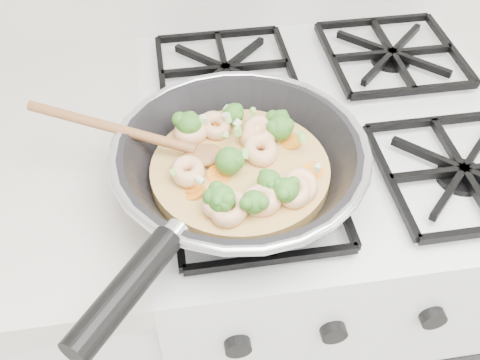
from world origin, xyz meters
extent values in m
cube|color=white|center=(0.00, 1.70, 0.45)|extent=(0.60, 0.60, 0.90)
cube|color=black|center=(0.00, 1.70, 0.91)|extent=(0.56, 0.56, 0.02)
torus|color=silver|center=(-0.17, 1.57, 0.99)|extent=(0.34, 0.34, 0.01)
cylinder|color=black|center=(-0.32, 1.37, 0.99)|extent=(0.13, 0.15, 0.04)
cylinder|color=tan|center=(-0.17, 1.57, 0.95)|extent=(0.24, 0.24, 0.02)
ellipsoid|color=#975F37|center=(-0.22, 1.59, 0.97)|extent=(0.07, 0.06, 0.02)
cylinder|color=#975F37|center=(-0.33, 1.63, 0.99)|extent=(0.22, 0.10, 0.05)
torus|color=#F6C591|center=(-0.24, 1.56, 0.97)|extent=(0.06, 0.05, 0.02)
torus|color=#F6C591|center=(-0.19, 1.65, 0.97)|extent=(0.07, 0.07, 0.02)
torus|color=#F6C591|center=(-0.13, 1.63, 0.97)|extent=(0.07, 0.07, 0.04)
torus|color=#F6C591|center=(-0.11, 1.51, 0.97)|extent=(0.06, 0.06, 0.02)
torus|color=#F6C591|center=(-0.23, 1.64, 0.97)|extent=(0.08, 0.08, 0.03)
torus|color=#F6C591|center=(-0.10, 1.51, 0.97)|extent=(0.08, 0.08, 0.03)
torus|color=#F6C591|center=(-0.20, 1.49, 0.97)|extent=(0.08, 0.08, 0.03)
torus|color=#F6C591|center=(-0.14, 1.59, 0.97)|extent=(0.06, 0.06, 0.02)
torus|color=#F6C591|center=(-0.15, 1.49, 0.97)|extent=(0.07, 0.07, 0.03)
torus|color=#F6C591|center=(-0.21, 1.50, 0.97)|extent=(0.07, 0.07, 0.02)
torus|color=#F6C591|center=(-0.14, 1.61, 0.97)|extent=(0.06, 0.06, 0.03)
ellipsoid|color=#44852B|center=(-0.12, 1.50, 0.98)|extent=(0.04, 0.04, 0.03)
ellipsoid|color=#44852B|center=(-0.14, 1.52, 0.98)|extent=(0.04, 0.04, 0.03)
ellipsoid|color=#44852B|center=(-0.10, 1.63, 0.98)|extent=(0.04, 0.04, 0.03)
ellipsoid|color=#44852B|center=(-0.23, 1.64, 0.98)|extent=(0.05, 0.05, 0.04)
ellipsoid|color=#44852B|center=(-0.17, 1.48, 0.98)|extent=(0.04, 0.04, 0.03)
ellipsoid|color=#44852B|center=(-0.21, 1.49, 0.98)|extent=(0.04, 0.04, 0.03)
ellipsoid|color=#44852B|center=(-0.18, 1.56, 0.98)|extent=(0.05, 0.05, 0.04)
ellipsoid|color=#44852B|center=(-0.20, 1.50, 0.98)|extent=(0.05, 0.05, 0.04)
ellipsoid|color=#44852B|center=(-0.17, 1.65, 0.98)|extent=(0.04, 0.04, 0.03)
ellipsoid|color=#44852B|center=(-0.11, 1.61, 0.98)|extent=(0.05, 0.05, 0.04)
cylinder|color=orange|center=(-0.20, 1.58, 0.96)|extent=(0.03, 0.03, 0.01)
cylinder|color=orange|center=(-0.23, 1.54, 0.96)|extent=(0.04, 0.04, 0.00)
cylinder|color=orange|center=(-0.15, 1.50, 0.96)|extent=(0.04, 0.04, 0.01)
cylinder|color=orange|center=(-0.23, 1.64, 0.96)|extent=(0.05, 0.05, 0.01)
cylinder|color=orange|center=(-0.10, 1.52, 0.96)|extent=(0.05, 0.05, 0.01)
cylinder|color=orange|center=(-0.09, 1.60, 0.96)|extent=(0.04, 0.04, 0.01)
cylinder|color=orange|center=(-0.10, 1.51, 0.96)|extent=(0.04, 0.04, 0.01)
cylinder|color=orange|center=(-0.08, 1.54, 0.96)|extent=(0.04, 0.04, 0.01)
cylinder|color=orange|center=(-0.14, 1.64, 0.96)|extent=(0.05, 0.05, 0.01)
cylinder|color=orange|center=(-0.20, 1.56, 0.96)|extent=(0.04, 0.04, 0.01)
cylinder|color=orange|center=(-0.24, 1.53, 0.96)|extent=(0.04, 0.04, 0.01)
cylinder|color=orange|center=(-0.11, 1.62, 0.96)|extent=(0.03, 0.03, 0.01)
cylinder|color=orange|center=(-0.13, 1.63, 0.96)|extent=(0.04, 0.04, 0.00)
cylinder|color=orange|center=(-0.18, 1.66, 0.96)|extent=(0.03, 0.03, 0.01)
cylinder|color=beige|center=(-0.16, 1.50, 0.97)|extent=(0.01, 0.01, 0.01)
cylinder|color=#89CF53|center=(-0.18, 1.58, 0.98)|extent=(0.01, 0.01, 0.01)
cylinder|color=beige|center=(-0.16, 1.63, 0.98)|extent=(0.01, 0.01, 0.01)
cylinder|color=#89CF53|center=(-0.18, 1.61, 0.98)|extent=(0.01, 0.01, 0.01)
cylinder|color=#89CF53|center=(-0.16, 1.57, 0.97)|extent=(0.01, 0.01, 0.01)
cylinder|color=#89CF53|center=(-0.26, 1.55, 0.97)|extent=(0.01, 0.01, 0.01)
cylinder|color=beige|center=(-0.17, 1.66, 0.98)|extent=(0.01, 0.01, 0.01)
cylinder|color=beige|center=(-0.18, 1.64, 0.98)|extent=(0.01, 0.01, 0.01)
cylinder|color=beige|center=(-0.23, 1.52, 0.99)|extent=(0.01, 0.01, 0.01)
cylinder|color=#89CF53|center=(-0.12, 1.49, 0.98)|extent=(0.01, 0.01, 0.01)
cylinder|color=#89CF53|center=(-0.17, 1.61, 0.98)|extent=(0.01, 0.01, 0.01)
cylinder|color=beige|center=(-0.21, 1.64, 0.98)|extent=(0.01, 0.01, 0.01)
cylinder|color=beige|center=(-0.07, 1.53, 0.98)|extent=(0.01, 0.01, 0.01)
cylinder|color=#89CF53|center=(-0.14, 1.65, 0.98)|extent=(0.01, 0.01, 0.01)
cylinder|color=#89CF53|center=(-0.08, 1.58, 0.99)|extent=(0.01, 0.01, 0.01)
camera|label=1|loc=(-0.26, 1.02, 1.50)|focal=43.35mm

